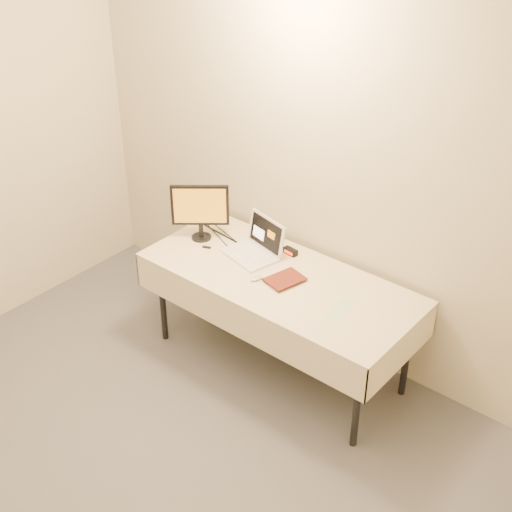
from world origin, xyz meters
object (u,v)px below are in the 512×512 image
Objects in this scene: monitor at (200,208)px; book at (277,259)px; table at (279,284)px; laptop at (257,246)px.

monitor is 0.71m from book.
table is 0.79m from monitor.
laptop is 1.72× the size of book.
laptop is at bearing -28.44° from monitor.
monitor is (-0.73, 0.04, 0.30)m from table.
monitor reaches higher than table.
book is (0.70, -0.04, -0.12)m from monitor.
book is at bearing 174.91° from table.
book is at bearing -10.99° from laptop.
book is (-0.03, 0.00, 0.18)m from table.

